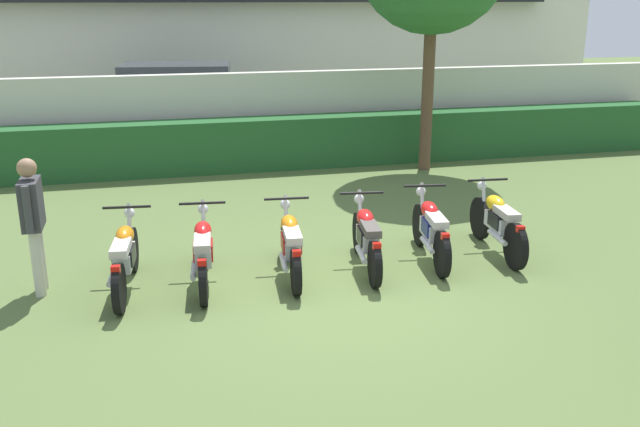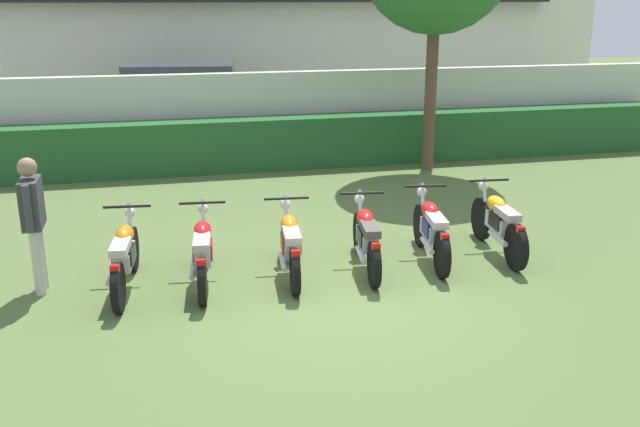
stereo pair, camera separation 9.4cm
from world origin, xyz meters
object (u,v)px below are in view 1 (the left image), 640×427
Objects in this scene: motorcycle_in_row_4 at (431,229)px; motorcycle_in_row_0 at (125,257)px; motorcycle_in_row_2 at (290,244)px; inspector_person at (33,215)px; parked_car at (184,101)px; motorcycle_in_row_1 at (203,251)px; motorcycle_in_row_3 at (366,237)px; motorcycle_in_row_5 at (498,222)px.

motorcycle_in_row_0 is at bearing 99.57° from motorcycle_in_row_4.
motorcycle_in_row_2 is 3.16m from inspector_person.
parked_car is 2.56× the size of motorcycle_in_row_4.
parked_car reaches higher than inspector_person.
motorcycle_in_row_1 is 2.15m from motorcycle_in_row_3.
parked_car is at bearing 24.01° from motorcycle_in_row_4.
motorcycle_in_row_1 is 2.07m from inspector_person.
motorcycle_in_row_0 is 1.13× the size of inspector_person.
motorcycle_in_row_4 is at bearing -66.15° from parked_car.
motorcycle_in_row_3 is at bearing 99.04° from motorcycle_in_row_5.
inspector_person is (-4.13, 0.23, 0.56)m from motorcycle_in_row_3.
parked_car reaches higher than motorcycle_in_row_5.
motorcycle_in_row_2 is 0.99× the size of motorcycle_in_row_3.
parked_car is 2.79× the size of inspector_person.
motorcycle_in_row_1 is 1.04× the size of motorcycle_in_row_3.
inspector_person is (-6.12, 0.10, 0.55)m from motorcycle_in_row_5.
motorcycle_in_row_4 is (3.11, 0.09, 0.01)m from motorcycle_in_row_1.
motorcycle_in_row_5 is at bearing -79.69° from motorcycle_in_row_4.
motorcycle_in_row_5 reaches higher than motorcycle_in_row_0.
motorcycle_in_row_2 is 0.95× the size of motorcycle_in_row_5.
motorcycle_in_row_4 is 1.09× the size of inspector_person.
motorcycle_in_row_5 is at bearing -78.43° from motorcycle_in_row_3.
motorcycle_in_row_1 is at bearing -85.24° from motorcycle_in_row_0.
motorcycle_in_row_3 is at bearing -3.19° from inspector_person.
motorcycle_in_row_1 is at bearing -6.38° from inspector_person.
motorcycle_in_row_3 is 1.07× the size of inspector_person.
motorcycle_in_row_2 is 0.98× the size of motorcycle_in_row_4.
motorcycle_in_row_3 is 0.95× the size of motorcycle_in_row_5.
motorcycle_in_row_1 is at bearing 95.32° from motorcycle_in_row_2.
motorcycle_in_row_3 is at bearing -84.45° from motorcycle_in_row_2.
motorcycle_in_row_1 is (0.95, -0.02, -0.00)m from motorcycle_in_row_0.
parked_car is at bearing -1.52° from motorcycle_in_row_0.
parked_car is at bearing 76.30° from inspector_person.
motorcycle_in_row_5 is 6.14m from inspector_person.
motorcycle_in_row_0 is at bearing 96.30° from motorcycle_in_row_5.
inspector_person is at bearing 94.26° from motorcycle_in_row_5.
motorcycle_in_row_5 is (5.09, 0.10, 0.01)m from motorcycle_in_row_0.
motorcycle_in_row_2 is at bearing 97.67° from motorcycle_in_row_5.
parked_car reaches higher than motorcycle_in_row_3.
motorcycle_in_row_4 is at bearing -81.41° from motorcycle_in_row_2.
motorcycle_in_row_1 is 4.14m from motorcycle_in_row_5.
parked_car is at bearing 3.74° from motorcycle_in_row_1.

